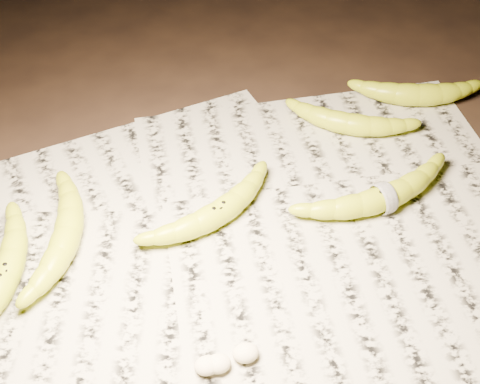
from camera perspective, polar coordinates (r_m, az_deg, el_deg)
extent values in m
plane|color=black|center=(0.95, 1.16, -3.85)|extent=(3.00, 3.00, 0.00)
cube|color=#AFAB96|center=(0.93, 0.25, -4.59)|extent=(0.90, 0.70, 0.01)
torus|color=white|center=(0.98, 12.16, -0.37)|extent=(0.01, 0.05, 0.05)
ellipsoid|color=beige|center=(0.81, -2.82, -14.43)|extent=(0.03, 0.03, 0.02)
ellipsoid|color=beige|center=(0.81, -1.88, -14.29)|extent=(0.03, 0.03, 0.02)
ellipsoid|color=beige|center=(0.81, 0.49, -13.43)|extent=(0.03, 0.03, 0.02)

